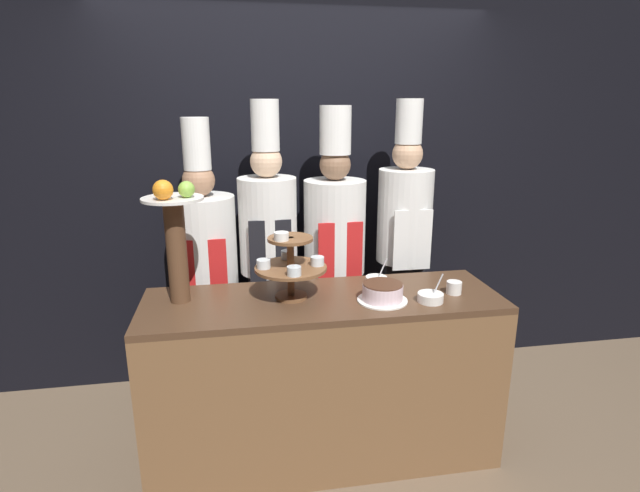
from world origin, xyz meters
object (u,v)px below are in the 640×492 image
(fruit_pedestal, at_px, (175,231))
(cup_white, at_px, (454,288))
(tiered_stand, at_px, (290,263))
(cake_round, at_px, (383,293))
(chef_right, at_px, (404,240))
(chef_center_right, at_px, (334,248))
(chef_center_left, at_px, (269,249))
(serving_bowl_far, at_px, (376,280))
(chef_left, at_px, (204,265))
(serving_bowl_near, at_px, (430,297))

(fruit_pedestal, distance_m, cup_white, 1.46)
(tiered_stand, relative_size, cake_round, 1.44)
(fruit_pedestal, xyz_separation_m, chef_right, (1.36, 0.53, -0.25))
(fruit_pedestal, height_order, cake_round, fruit_pedestal)
(cup_white, distance_m, chef_center_right, 0.84)
(fruit_pedestal, distance_m, chef_center_left, 0.77)
(tiered_stand, height_order, chef_right, chef_right)
(serving_bowl_far, xyz_separation_m, chef_right, (0.31, 0.46, 0.10))
(chef_center_left, bearing_deg, chef_right, 0.00)
(tiered_stand, height_order, chef_center_left, chef_center_left)
(chef_center_left, xyz_separation_m, chef_center_right, (0.42, -0.00, -0.02))
(tiered_stand, bearing_deg, chef_right, 35.94)
(cake_round, xyz_separation_m, chef_right, (0.35, 0.70, 0.07))
(tiered_stand, bearing_deg, cup_white, -5.69)
(serving_bowl_far, height_order, chef_right, chef_right)
(tiered_stand, xyz_separation_m, cake_round, (0.45, -0.12, -0.14))
(tiered_stand, xyz_separation_m, chef_left, (-0.47, 0.58, -0.17))
(chef_center_left, bearing_deg, serving_bowl_far, -39.13)
(serving_bowl_near, xyz_separation_m, chef_right, (0.11, 0.75, 0.10))
(cake_round, height_order, chef_right, chef_right)
(serving_bowl_far, bearing_deg, chef_right, 55.93)
(cake_round, height_order, chef_center_left, chef_center_left)
(tiered_stand, relative_size, chef_left, 0.20)
(chef_center_left, bearing_deg, tiered_stand, -83.08)
(chef_left, distance_m, chef_center_left, 0.41)
(cup_white, bearing_deg, chef_right, 94.63)
(cake_round, relative_size, chef_center_right, 0.14)
(cup_white, bearing_deg, tiered_stand, 174.31)
(cake_round, xyz_separation_m, cup_white, (0.40, 0.04, -0.01))
(cake_round, height_order, chef_left, chef_left)
(cake_round, relative_size, chef_right, 0.13)
(cup_white, xyz_separation_m, chef_left, (-1.32, 0.67, -0.02))
(tiered_stand, bearing_deg, chef_center_left, 96.92)
(serving_bowl_near, distance_m, chef_right, 0.77)
(tiered_stand, distance_m, cake_round, 0.49)
(chef_center_left, xyz_separation_m, chef_right, (0.87, 0.00, 0.02))
(fruit_pedestal, distance_m, cake_round, 1.08)
(fruit_pedestal, relative_size, cup_white, 7.91)
(chef_center_right, height_order, chef_right, chef_right)
(chef_center_left, height_order, chef_right, chef_right)
(fruit_pedestal, relative_size, serving_bowl_near, 4.28)
(tiered_stand, bearing_deg, cake_round, -15.21)
(chef_center_left, bearing_deg, chef_left, -179.99)
(cake_round, xyz_separation_m, chef_center_left, (-0.52, 0.70, 0.06))
(chef_right, bearing_deg, tiered_stand, -144.06)
(chef_left, height_order, chef_center_right, chef_center_right)
(serving_bowl_far, distance_m, chef_left, 1.06)
(tiered_stand, distance_m, chef_right, 0.99)
(cup_white, relative_size, chef_left, 0.04)
(fruit_pedestal, xyz_separation_m, cake_round, (1.01, -0.17, -0.32))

